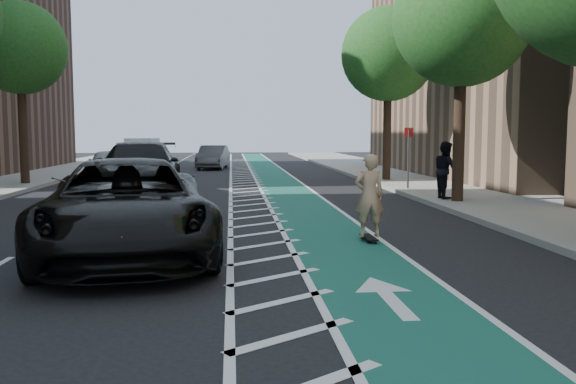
{
  "coord_description": "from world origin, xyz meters",
  "views": [
    {
      "loc": [
        0.83,
        -10.82,
        2.29
      ],
      "look_at": [
        1.96,
        1.26,
        1.1
      ],
      "focal_mm": 38.0,
      "sensor_mm": 36.0,
      "label": 1
    }
  ],
  "objects": [
    {
      "name": "barrel_b",
      "position": [
        -1.8,
        13.85,
        0.44
      ],
      "size": [
        0.69,
        0.69,
        0.94
      ],
      "color": "orange",
      "rests_on": "ground"
    },
    {
      "name": "ground",
      "position": [
        0.0,
        0.0,
        0.0
      ],
      "size": [
        120.0,
        120.0,
        0.0
      ],
      "primitive_type": "plane",
      "color": "black",
      "rests_on": "ground"
    },
    {
      "name": "car_grey",
      "position": [
        -0.32,
        27.97,
        0.74
      ],
      "size": [
        2.09,
        4.64,
        1.48
      ],
      "primitive_type": "imported",
      "rotation": [
        0.0,
        0.0,
        -0.12
      ],
      "color": "#4F4F53",
      "rests_on": "ground"
    },
    {
      "name": "sign_post",
      "position": [
        7.6,
        12.0,
        1.35
      ],
      "size": [
        0.35,
        0.08,
        2.47
      ],
      "color": "#4C4C4C",
      "rests_on": "ground"
    },
    {
      "name": "box_truck",
      "position": [
        -6.16,
        37.3,
        0.86
      ],
      "size": [
        2.48,
        4.65,
        1.86
      ],
      "rotation": [
        0.0,
        0.0,
        -0.12
      ],
      "color": "silver",
      "rests_on": "ground"
    },
    {
      "name": "tree_l_d",
      "position": [
        -7.9,
        16.0,
        5.77
      ],
      "size": [
        4.2,
        4.2,
        7.9
      ],
      "color": "#382619",
      "rests_on": "ground"
    },
    {
      "name": "barrel_c",
      "position": [
        -2.77,
        18.7,
        0.42
      ],
      "size": [
        0.65,
        0.65,
        0.89
      ],
      "color": "#FF5F0D",
      "rests_on": "ground"
    },
    {
      "name": "sidewalk_right",
      "position": [
        9.5,
        10.0,
        0.07
      ],
      "size": [
        5.0,
        90.0,
        0.15
      ],
      "primitive_type": "cube",
      "color": "gray",
      "rests_on": "ground"
    },
    {
      "name": "skateboard",
      "position": [
        3.7,
        1.61,
        0.09
      ],
      "size": [
        0.25,
        0.8,
        0.11
      ],
      "rotation": [
        0.0,
        0.0,
        0.03
      ],
      "color": "black",
      "rests_on": "ground"
    },
    {
      "name": "bike_lane",
      "position": [
        3.0,
        10.0,
        0.01
      ],
      "size": [
        2.0,
        90.0,
        0.01
      ],
      "primitive_type": "cube",
      "color": "#185444",
      "rests_on": "ground"
    },
    {
      "name": "car_silver",
      "position": [
        -5.45,
        20.92,
        0.72
      ],
      "size": [
        1.95,
        4.34,
        1.45
      ],
      "primitive_type": "imported",
      "rotation": [
        0.0,
        0.0,
        0.06
      ],
      "color": "#A7A6AB",
      "rests_on": "ground"
    },
    {
      "name": "pedestrian",
      "position": [
        7.76,
        8.33,
        1.08
      ],
      "size": [
        0.73,
        0.93,
        1.86
      ],
      "primitive_type": "imported",
      "rotation": [
        0.0,
        0.0,
        1.6
      ],
      "color": "black",
      "rests_on": "sidewalk_right"
    },
    {
      "name": "suv_near",
      "position": [
        -1.1,
        0.57,
        0.9
      ],
      "size": [
        3.86,
        6.84,
        1.8
      ],
      "primitive_type": "imported",
      "rotation": [
        0.0,
        0.0,
        0.14
      ],
      "color": "black",
      "rests_on": "ground"
    },
    {
      "name": "buffer_strip",
      "position": [
        1.5,
        10.0,
        0.01
      ],
      "size": [
        1.4,
        90.0,
        0.01
      ],
      "primitive_type": "cube",
      "color": "silver",
      "rests_on": "ground"
    },
    {
      "name": "tree_r_d",
      "position": [
        7.9,
        16.0,
        5.77
      ],
      "size": [
        4.2,
        4.2,
        7.9
      ],
      "color": "#382619",
      "rests_on": "ground"
    },
    {
      "name": "skateboarder",
      "position": [
        3.7,
        1.61,
        0.98
      ],
      "size": [
        0.64,
        0.43,
        1.74
      ],
      "primitive_type": "imported",
      "rotation": [
        0.0,
        0.0,
        3.17
      ],
      "color": "tan",
      "rests_on": "skateboard"
    },
    {
      "name": "curb_right",
      "position": [
        7.05,
        10.0,
        0.08
      ],
      "size": [
        0.12,
        90.0,
        0.16
      ],
      "primitive_type": "cube",
      "color": "gray",
      "rests_on": "ground"
    },
    {
      "name": "barrel_a",
      "position": [
        -2.2,
        9.0,
        0.47
      ],
      "size": [
        0.74,
        0.74,
        1.01
      ],
      "color": "#DB440B",
      "rests_on": "ground"
    },
    {
      "name": "tree_r_c",
      "position": [
        7.9,
        8.0,
        5.77
      ],
      "size": [
        4.2,
        4.2,
        7.9
      ],
      "color": "#382619",
      "rests_on": "ground"
    },
    {
      "name": "suv_far",
      "position": [
        -2.4,
        11.07,
        0.98
      ],
      "size": [
        3.13,
        6.91,
        1.96
      ],
      "primitive_type": "imported",
      "rotation": [
        0.0,
        0.0,
        0.06
      ],
      "color": "black",
      "rests_on": "ground"
    }
  ]
}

